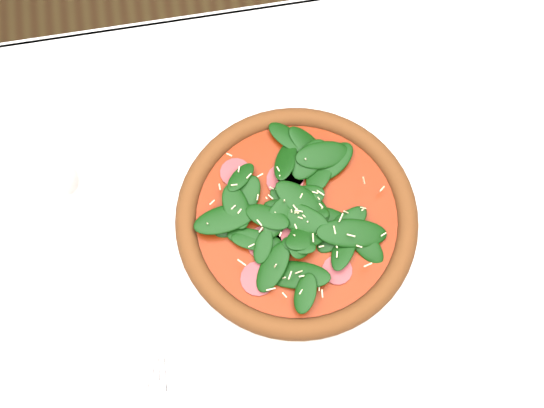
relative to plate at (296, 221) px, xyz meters
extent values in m
plane|color=brown|center=(-0.07, -0.06, -0.76)|extent=(6.00, 6.00, 0.00)
cube|color=white|center=(-0.07, -0.06, -0.03)|extent=(1.20, 0.80, 0.04)
cylinder|color=#4D311E|center=(0.47, 0.28, -0.40)|extent=(0.06, 0.06, 0.71)
cube|color=white|center=(-0.07, 0.34, -0.12)|extent=(1.20, 0.01, 0.22)
cylinder|color=silver|center=(0.00, 0.00, 0.00)|extent=(0.35, 0.35, 0.01)
torus|color=silver|center=(0.00, 0.00, 0.00)|extent=(0.35, 0.35, 0.01)
cylinder|color=#9D5E25|center=(0.00, 0.00, 0.01)|extent=(0.39, 0.39, 0.01)
torus|color=#A15625|center=(0.00, 0.00, 0.02)|extent=(0.40, 0.40, 0.03)
cylinder|color=#992205|center=(0.00, 0.00, 0.02)|extent=(0.33, 0.33, 0.00)
cylinder|color=#9E3F44|center=(0.00, 0.00, 0.02)|extent=(0.29, 0.29, 0.00)
ellipsoid|color=#0B380A|center=(0.00, 0.00, 0.03)|extent=(0.32, 0.32, 0.02)
cylinder|color=beige|center=(0.00, 0.00, 0.04)|extent=(0.29, 0.29, 0.00)
cylinder|color=white|center=(-0.27, 0.05, -0.01)|extent=(0.07, 0.07, 0.00)
cylinder|color=white|center=(-0.27, 0.05, 0.04)|extent=(0.01, 0.01, 0.10)
ellipsoid|color=white|center=(-0.27, 0.05, 0.13)|extent=(0.08, 0.08, 0.10)
cube|color=silver|center=(-0.19, -0.16, 0.01)|extent=(0.03, 0.05, 0.00)
camera|label=1|loc=(-0.07, -0.22, 0.74)|focal=40.00mm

